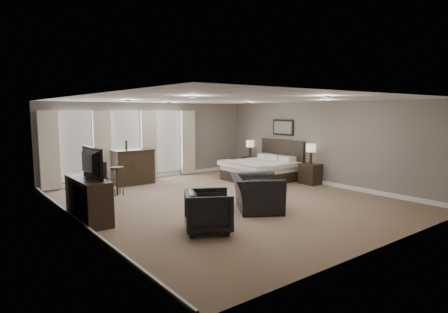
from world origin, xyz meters
TOP-DOWN VIEW (x-y plane):
  - room at (0.00, 0.00)m, footprint 7.60×8.60m
  - window_bay at (-1.00, 4.11)m, footprint 5.25×0.20m
  - bed at (2.58, 1.60)m, footprint 2.08×1.98m
  - nightstand_near at (3.47, 0.15)m, footprint 0.49×0.60m
  - nightstand_far at (3.47, 3.05)m, footprint 0.44×0.54m
  - lamp_near at (3.47, 0.15)m, footprint 0.31×0.31m
  - lamp_far at (3.47, 3.05)m, footprint 0.31×0.31m
  - wall_art at (3.70, 1.60)m, footprint 0.04×0.96m
  - dresser at (-3.45, 0.31)m, footprint 0.51×1.58m
  - tv at (-3.45, 0.31)m, footprint 0.65×1.12m
  - armchair_near at (-0.05, -1.18)m, footprint 1.36×1.50m
  - armchair_far at (-1.84, -1.78)m, footprint 1.12×1.14m
  - bar_counter at (-1.01, 3.58)m, footprint 1.28×0.66m
  - bar_stool_left at (-2.03, 2.32)m, footprint 0.43×0.43m
  - bar_stool_right at (-1.24, 3.40)m, footprint 0.38×0.38m
  - desk_chair at (-2.54, 2.28)m, footprint 0.67×0.67m

SIDE VIEW (x-z plane):
  - nightstand_far at x=3.47m, z-range 0.00..0.59m
  - nightstand_near at x=3.47m, z-range 0.00..0.65m
  - bar_stool_right at x=-1.24m, z-range 0.00..0.74m
  - bar_stool_left at x=-2.03m, z-range 0.00..0.79m
  - armchair_far at x=-1.84m, z-range 0.00..0.88m
  - dresser at x=-3.45m, z-range 0.00..0.92m
  - desk_chair at x=-2.54m, z-range 0.00..1.00m
  - armchair_near at x=-0.05m, z-range 0.00..1.10m
  - bar_counter at x=-1.01m, z-range 0.00..1.11m
  - bed at x=2.58m, z-range 0.00..1.32m
  - lamp_far at x=3.47m, z-range 0.59..1.22m
  - lamp_near at x=3.47m, z-range 0.65..1.28m
  - tv at x=-3.45m, z-range 0.92..1.07m
  - window_bay at x=-1.00m, z-range 0.05..2.35m
  - room at x=0.00m, z-range -0.02..2.62m
  - wall_art at x=3.70m, z-range 1.47..2.03m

